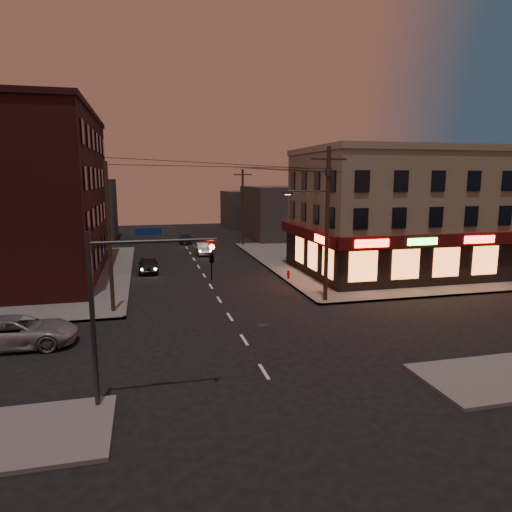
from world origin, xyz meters
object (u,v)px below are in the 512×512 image
object	(u,v)px
sedan_mid	(203,248)
suv_cross	(17,332)
fire_hydrant	(288,274)
sedan_near	(148,264)
sedan_far	(186,238)

from	to	relation	value
sedan_mid	suv_cross	bearing A→B (deg)	-115.35
suv_cross	fire_hydrant	distance (m)	20.52
sedan_near	sedan_mid	xyz separation A→B (m)	(5.85, 8.34, -0.06)
sedan_far	fire_hydrant	world-z (taller)	sedan_far
sedan_near	fire_hydrant	bearing A→B (deg)	-28.26
sedan_near	fire_hydrant	xyz separation A→B (m)	(10.97, -5.98, -0.17)
sedan_near	sedan_far	xyz separation A→B (m)	(4.79, 17.39, -0.10)
sedan_near	sedan_far	world-z (taller)	sedan_near
sedan_near	sedan_mid	bearing A→B (deg)	55.27
suv_cross	sedan_mid	world-z (taller)	suv_cross
sedan_far	suv_cross	bearing A→B (deg)	-104.13
sedan_far	fire_hydrant	xyz separation A→B (m)	(6.18, -23.36, -0.06)
suv_cross	sedan_near	xyz separation A→B (m)	(6.40, 16.90, -0.07)
sedan_mid	sedan_far	size ratio (longest dim) A/B	0.94
sedan_near	sedan_mid	size ratio (longest dim) A/B	1.06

